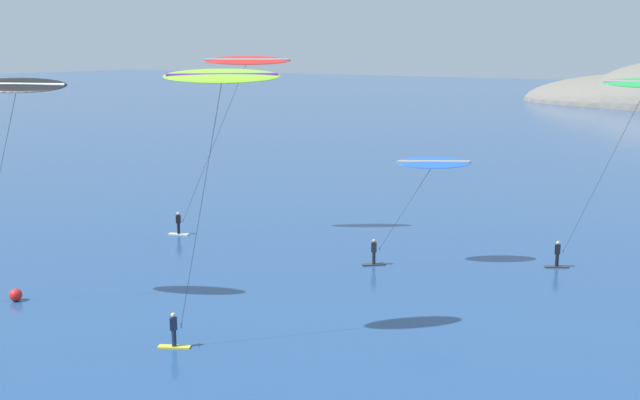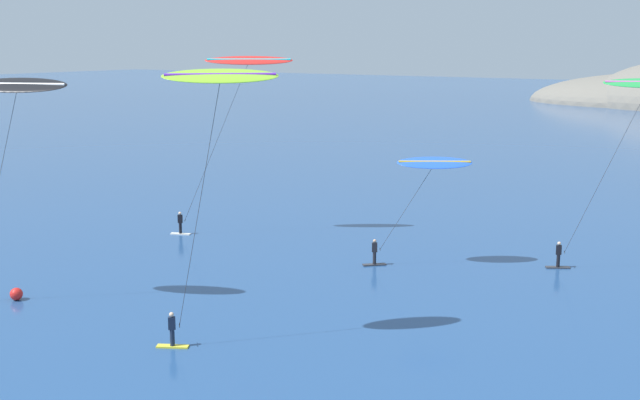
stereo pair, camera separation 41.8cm
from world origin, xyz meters
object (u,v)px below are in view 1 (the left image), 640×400
kitesurfer_blue (429,170)px  kitesurfer_green (640,98)px  kitesurfer_black (13,101)px  kitesurfer_red (241,74)px  marker_buoy (16,295)px  kitesurfer_lime (219,95)px

kitesurfer_blue → kitesurfer_green: (11.19, 5.31, 4.56)m
kitesurfer_blue → kitesurfer_black: bearing=-128.3°
kitesurfer_red → kitesurfer_green: bearing=10.5°
kitesurfer_red → kitesurfer_black: bearing=-89.7°
kitesurfer_blue → kitesurfer_black: (-14.89, -18.85, 4.83)m
kitesurfer_blue → kitesurfer_black: 24.50m
kitesurfer_red → marker_buoy: bearing=-93.4°
kitesurfer_lime → marker_buoy: size_ratio=18.46×
kitesurfer_blue → kitesurfer_lime: size_ratio=0.54×
kitesurfer_green → kitesurfer_red: 26.66m
kitesurfer_black → kitesurfer_red: 19.33m
kitesurfer_blue → kitesurfer_lime: (-2.30, -17.63, 5.51)m
kitesurfer_green → kitesurfer_red: (-26.19, -4.86, 1.05)m
kitesurfer_lime → marker_buoy: bearing=-175.6°
kitesurfer_red → marker_buoy: size_ratio=18.77×
kitesurfer_blue → kitesurfer_green: 13.20m
kitesurfer_lime → kitesurfer_blue: bearing=82.6°
kitesurfer_red → kitesurfer_lime: bearing=-54.9°
marker_buoy → kitesurfer_green: bearing=41.3°
kitesurfer_red → marker_buoy: 22.34m
kitesurfer_green → marker_buoy: (-27.32, -24.01, -10.40)m
kitesurfer_black → marker_buoy: 10.74m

